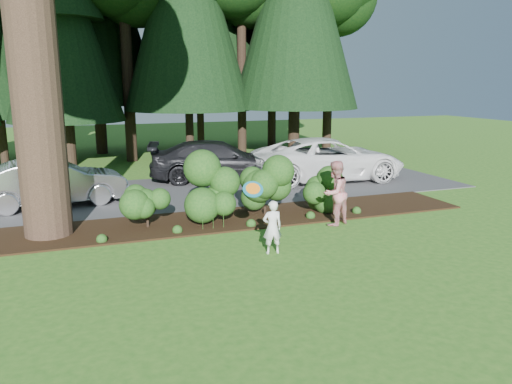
{
  "coord_description": "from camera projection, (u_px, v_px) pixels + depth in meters",
  "views": [
    {
      "loc": [
        -3.78,
        -10.63,
        4.07
      ],
      "look_at": [
        0.51,
        1.11,
        1.3
      ],
      "focal_mm": 35.0,
      "sensor_mm": 36.0,
      "label": 1
    }
  ],
  "objects": [
    {
      "name": "shrub_row",
      "position": [
        241.0,
        194.0,
        14.85
      ],
      "size": [
        6.53,
        1.6,
        1.61
      ],
      "color": "#164114",
      "rests_on": "ground"
    },
    {
      "name": "car_white_suv",
      "position": [
        328.0,
        159.0,
        20.81
      ],
      "size": [
        6.57,
        3.43,
        1.77
      ],
      "primitive_type": "imported",
      "rotation": [
        0.0,
        0.0,
        1.49
      ],
      "color": "white",
      "rests_on": "driveway"
    },
    {
      "name": "child",
      "position": [
        272.0,
        227.0,
        11.96
      ],
      "size": [
        0.5,
        0.35,
        1.31
      ],
      "primitive_type": "imported",
      "rotation": [
        0.0,
        0.0,
        3.07
      ],
      "color": "silver",
      "rests_on": "ground"
    },
    {
      "name": "driveway",
      "position": [
        185.0,
        192.0,
        18.76
      ],
      "size": [
        22.0,
        6.0,
        0.03
      ],
      "primitive_type": "cube",
      "color": "#38383A",
      "rests_on": "ground"
    },
    {
      "name": "frisbee",
      "position": [
        253.0,
        189.0,
        11.69
      ],
      "size": [
        0.53,
        0.4,
        0.39
      ],
      "color": "#156178",
      "rests_on": "ground"
    },
    {
      "name": "lily_cluster",
      "position": [
        213.0,
        213.0,
        13.88
      ],
      "size": [
        0.69,
        0.09,
        0.57
      ],
      "color": "#164114",
      "rests_on": "ground"
    },
    {
      "name": "mulch_bed",
      "position": [
        216.0,
        220.0,
        14.86
      ],
      "size": [
        16.0,
        2.5,
        0.05
      ],
      "primitive_type": "cube",
      "color": "black",
      "rests_on": "ground"
    },
    {
      "name": "adult",
      "position": [
        335.0,
        193.0,
        14.33
      ],
      "size": [
        1.13,
        1.03,
        1.88
      ],
      "primitive_type": "imported",
      "rotation": [
        0.0,
        0.0,
        3.58
      ],
      "color": "#AB1626",
      "rests_on": "ground"
    },
    {
      "name": "car_dark_suv",
      "position": [
        218.0,
        161.0,
        20.79
      ],
      "size": [
        6.0,
        3.41,
        1.64
      ],
      "primitive_type": "imported",
      "rotation": [
        0.0,
        0.0,
        1.36
      ],
      "color": "black",
      "rests_on": "driveway"
    },
    {
      "name": "car_silver_wagon",
      "position": [
        53.0,
        182.0,
        16.48
      ],
      "size": [
        4.94,
        2.3,
        1.57
      ],
      "primitive_type": "imported",
      "rotation": [
        0.0,
        0.0,
        1.71
      ],
      "color": "#B0B0B5",
      "rests_on": "driveway"
    },
    {
      "name": "ground",
      "position": [
        252.0,
        256.0,
        11.89
      ],
      "size": [
        80.0,
        80.0,
        0.0
      ],
      "primitive_type": "plane",
      "color": "#2C631C",
      "rests_on": "ground"
    }
  ]
}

